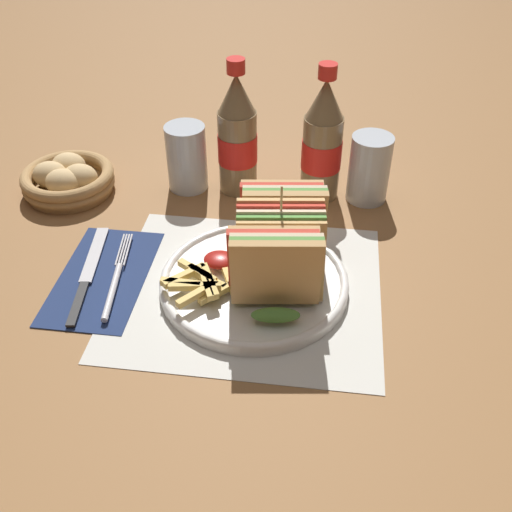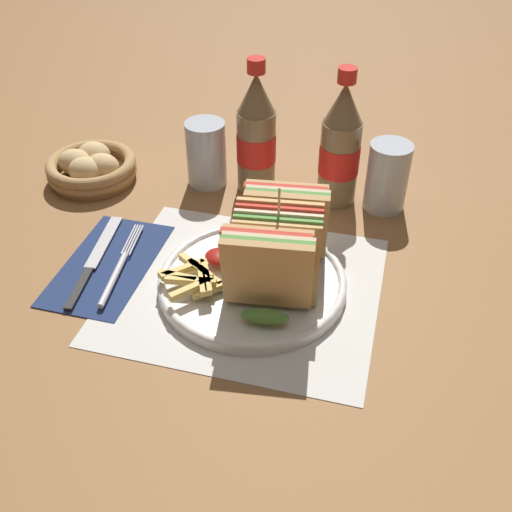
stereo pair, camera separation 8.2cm
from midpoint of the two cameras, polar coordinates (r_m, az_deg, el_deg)
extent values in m
plane|color=olive|center=(0.84, -0.94, -2.38)|extent=(4.00, 4.00, 0.00)
cube|color=silver|center=(0.83, -3.71, -3.29)|extent=(0.37, 0.32, 0.00)
cylinder|color=white|center=(0.83, -3.02, -2.76)|extent=(0.26, 0.26, 0.01)
torus|color=white|center=(0.82, -3.04, -2.39)|extent=(0.26, 0.26, 0.01)
cube|color=tan|center=(0.73, -1.29, -1.85)|extent=(0.12, 0.04, 0.11)
cube|color=#518E3D|center=(0.74, -1.28, -1.46)|extent=(0.12, 0.04, 0.11)
cube|color=beige|center=(0.75, -1.26, -1.09)|extent=(0.12, 0.04, 0.11)
cube|color=red|center=(0.76, -1.24, -0.73)|extent=(0.12, 0.04, 0.11)
cube|color=tan|center=(0.77, -1.22, -0.37)|extent=(0.12, 0.04, 0.11)
ellipsoid|color=#518E3D|center=(0.75, -1.27, -5.79)|extent=(0.06, 0.03, 0.02)
cube|color=tan|center=(0.76, -0.72, -0.70)|extent=(0.12, 0.04, 0.11)
cube|color=#518E3D|center=(0.77, -0.71, -0.13)|extent=(0.12, 0.04, 0.11)
cube|color=beige|center=(0.77, -0.71, 0.43)|extent=(0.12, 0.04, 0.11)
cube|color=red|center=(0.78, -0.70, 0.99)|extent=(0.12, 0.04, 0.11)
cube|color=tan|center=(0.79, -0.69, 1.53)|extent=(0.12, 0.04, 0.11)
ellipsoid|color=#518E3D|center=(0.79, -0.70, -3.07)|extent=(0.06, 0.03, 0.02)
cube|color=tan|center=(0.81, -0.18, 3.03)|extent=(0.12, 0.04, 0.11)
cube|color=#518E3D|center=(0.82, -0.18, 3.32)|extent=(0.12, 0.04, 0.11)
cube|color=beige|center=(0.83, -0.17, 3.60)|extent=(0.12, 0.04, 0.11)
cube|color=red|center=(0.84, -0.17, 3.88)|extent=(0.12, 0.04, 0.11)
cube|color=tan|center=(0.85, -0.17, 4.15)|extent=(0.12, 0.04, 0.11)
ellipsoid|color=#518E3D|center=(0.83, -0.18, -0.61)|extent=(0.06, 0.03, 0.02)
cylinder|color=tan|center=(0.77, -0.71, 1.96)|extent=(0.00, 0.00, 0.15)
cube|color=#E5C166|center=(0.82, -5.60, -1.99)|extent=(0.04, 0.07, 0.01)
cube|color=#E5C166|center=(0.79, -6.30, -3.42)|extent=(0.06, 0.06, 0.01)
cube|color=#E5C166|center=(0.81, -7.66, -2.25)|extent=(0.06, 0.04, 0.01)
cube|color=#E5C166|center=(0.79, -8.83, -3.00)|extent=(0.07, 0.02, 0.01)
cube|color=#E5C166|center=(0.80, -10.13, -2.69)|extent=(0.05, 0.01, 0.01)
cube|color=#E5C166|center=(0.81, -9.74, -1.97)|extent=(0.05, 0.05, 0.01)
cube|color=#E5C166|center=(0.80, -7.38, -2.48)|extent=(0.04, 0.06, 0.01)
cube|color=#E5C166|center=(0.81, -8.05, -1.83)|extent=(0.04, 0.03, 0.01)
cube|color=#E5C166|center=(0.78, -8.62, -3.70)|extent=(0.05, 0.05, 0.01)
cube|color=#E5C166|center=(0.82, -8.76, -1.46)|extent=(0.05, 0.04, 0.01)
cube|color=#E5C166|center=(0.79, -7.68, -3.00)|extent=(0.03, 0.05, 0.01)
ellipsoid|color=maroon|center=(0.84, -6.32, -0.54)|extent=(0.04, 0.04, 0.02)
cube|color=navy|center=(0.88, -16.95, -1.94)|extent=(0.12, 0.22, 0.00)
cylinder|color=silver|center=(0.85, -16.27, -3.38)|extent=(0.02, 0.11, 0.01)
cylinder|color=silver|center=(0.91, -15.37, 0.50)|extent=(0.01, 0.07, 0.00)
cylinder|color=silver|center=(0.91, -15.13, 0.50)|extent=(0.01, 0.07, 0.00)
cylinder|color=silver|center=(0.91, -14.88, 0.50)|extent=(0.01, 0.07, 0.00)
cylinder|color=silver|center=(0.91, -14.64, 0.50)|extent=(0.01, 0.07, 0.00)
cube|color=black|center=(0.84, -19.32, -4.41)|extent=(0.02, 0.09, 0.00)
cube|color=silver|center=(0.92, -17.62, 0.09)|extent=(0.03, 0.13, 0.00)
cylinder|color=#7A6647|center=(1.00, -4.13, 9.80)|extent=(0.06, 0.06, 0.14)
cylinder|color=red|center=(1.00, -4.15, 10.16)|extent=(0.07, 0.07, 0.05)
cone|color=#7A6647|center=(0.96, -4.42, 15.14)|extent=(0.06, 0.06, 0.06)
cylinder|color=red|center=(0.94, -4.55, 17.54)|extent=(0.03, 0.03, 0.02)
cylinder|color=#7A6647|center=(0.99, 3.84, 9.25)|extent=(0.06, 0.06, 0.14)
cylinder|color=red|center=(0.98, 3.86, 9.60)|extent=(0.07, 0.07, 0.05)
cone|color=#7A6647|center=(0.94, 4.11, 14.66)|extent=(0.06, 0.06, 0.06)
cylinder|color=red|center=(0.92, 4.23, 17.10)|extent=(0.03, 0.03, 0.02)
cylinder|color=silver|center=(0.99, 8.41, 8.17)|extent=(0.07, 0.07, 0.11)
cylinder|color=silver|center=(1.03, -8.94, 9.18)|extent=(0.07, 0.07, 0.11)
cylinder|color=black|center=(1.04, -8.75, 7.44)|extent=(0.06, 0.06, 0.04)
cylinder|color=#AD8451|center=(1.09, -19.39, 6.05)|extent=(0.14, 0.14, 0.01)
torus|color=#AD8451|center=(1.08, -19.51, 6.53)|extent=(0.15, 0.15, 0.02)
torus|color=#AD8451|center=(1.07, -19.67, 7.17)|extent=(0.15, 0.15, 0.02)
ellipsoid|color=tan|center=(1.06, -18.60, 7.04)|extent=(0.06, 0.05, 0.04)
ellipsoid|color=tan|center=(1.10, -19.50, 8.04)|extent=(0.06, 0.05, 0.04)
ellipsoid|color=tan|center=(1.08, -21.10, 7.17)|extent=(0.06, 0.05, 0.04)
ellipsoid|color=tan|center=(1.05, -20.05, 6.53)|extent=(0.06, 0.05, 0.04)
camera|label=1|loc=(0.04, -92.86, -2.29)|focal=42.00mm
camera|label=2|loc=(0.04, 87.14, 2.29)|focal=42.00mm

